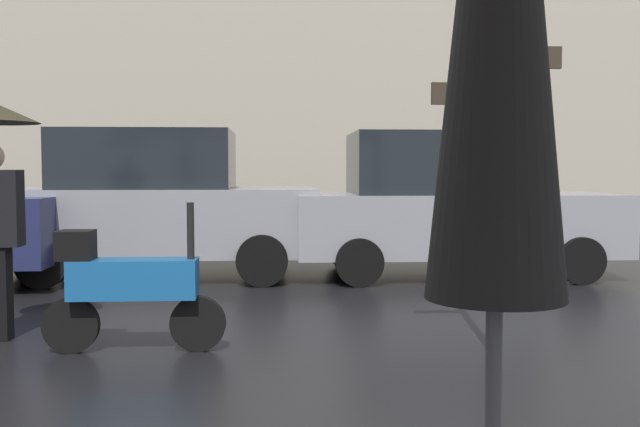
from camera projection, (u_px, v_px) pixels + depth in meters
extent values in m
cylinder|color=black|center=(198.00, 324.00, 5.96)|extent=(0.46, 0.09, 0.46)
cylinder|color=black|center=(71.00, 325.00, 5.89)|extent=(0.46, 0.09, 0.46)
cube|color=#195999|center=(134.00, 279.00, 5.90)|extent=(1.03, 0.32, 0.32)
cube|color=black|center=(76.00, 245.00, 5.86)|extent=(0.28, 0.28, 0.24)
cylinder|color=black|center=(191.00, 236.00, 5.91)|extent=(0.06, 0.06, 0.55)
cube|color=gray|center=(164.00, 221.00, 10.09)|extent=(4.28, 1.88, 0.91)
cube|color=black|center=(148.00, 160.00, 10.03)|extent=(2.35, 1.73, 0.80)
cylinder|color=black|center=(264.00, 245.00, 11.14)|extent=(0.67, 0.18, 0.67)
cylinder|color=black|center=(262.00, 261.00, 9.27)|extent=(0.67, 0.18, 0.67)
cylinder|color=black|center=(82.00, 247.00, 10.97)|extent=(0.67, 0.18, 0.67)
cylinder|color=black|center=(42.00, 262.00, 9.10)|extent=(0.67, 0.18, 0.67)
cube|color=gray|center=(454.00, 223.00, 10.26)|extent=(4.50, 1.87, 0.86)
cube|color=black|center=(439.00, 163.00, 10.19)|extent=(2.48, 1.72, 0.86)
cylinder|color=black|center=(531.00, 246.00, 11.30)|extent=(0.63, 0.18, 0.63)
cylinder|color=black|center=(581.00, 261.00, 9.44)|extent=(0.63, 0.18, 0.63)
cylinder|color=black|center=(346.00, 247.00, 11.12)|extent=(0.63, 0.18, 0.63)
cylinder|color=black|center=(359.00, 262.00, 9.26)|extent=(0.63, 0.18, 0.63)
cylinder|color=black|center=(32.00, 253.00, 10.31)|extent=(0.62, 0.18, 0.62)
cylinder|color=black|center=(492.00, 190.00, 5.97)|extent=(0.08, 0.08, 2.68)
cube|color=#33281E|center=(528.00, 57.00, 5.92)|extent=(0.56, 0.04, 0.18)
cube|color=#33281E|center=(463.00, 94.00, 5.90)|extent=(0.52, 0.04, 0.18)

